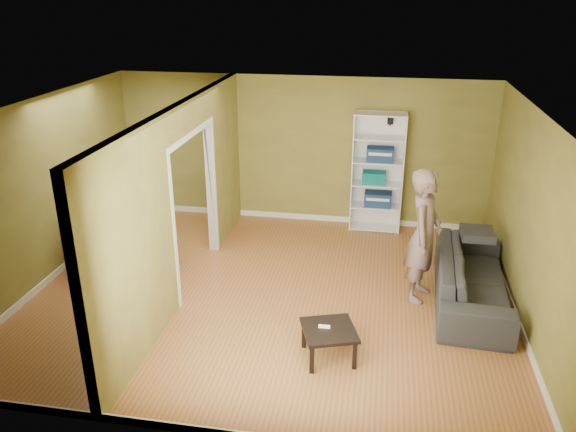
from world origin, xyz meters
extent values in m
plane|color=#A56734|center=(0.00, 0.00, 0.00)|extent=(6.50, 6.50, 0.00)
plane|color=white|center=(0.00, 0.00, 2.60)|extent=(6.50, 6.50, 0.00)
plane|color=olive|center=(0.00, 2.75, 1.30)|extent=(6.50, 0.00, 6.50)
plane|color=olive|center=(0.00, -2.75, 1.30)|extent=(6.50, 0.00, 6.50)
plane|color=olive|center=(-3.25, 0.00, 1.30)|extent=(0.00, 5.50, 5.50)
plane|color=olive|center=(3.25, 0.00, 1.30)|extent=(0.00, 5.50, 5.50)
cube|color=black|center=(1.50, 2.69, 1.90)|extent=(0.10, 0.10, 0.10)
imported|color=black|center=(2.70, 0.27, 0.45)|extent=(2.41, 1.14, 0.90)
imported|color=slate|center=(2.01, 0.26, 1.08)|extent=(0.92, 0.80, 2.16)
cube|color=white|center=(0.92, 2.56, 1.03)|extent=(0.02, 0.38, 2.06)
cube|color=white|center=(1.76, 2.56, 1.03)|extent=(0.02, 0.38, 2.06)
cube|color=white|center=(1.34, 2.73, 1.03)|extent=(0.87, 0.02, 2.06)
cube|color=white|center=(1.34, 2.56, 0.02)|extent=(0.83, 0.38, 0.02)
cube|color=white|center=(1.34, 2.56, 0.42)|extent=(0.83, 0.38, 0.02)
cube|color=white|center=(1.34, 2.56, 0.83)|extent=(0.83, 0.38, 0.02)
cube|color=white|center=(1.34, 2.56, 1.23)|extent=(0.83, 0.38, 0.02)
cube|color=white|center=(1.34, 2.56, 1.63)|extent=(0.83, 0.38, 0.02)
cube|color=white|center=(1.34, 2.56, 2.04)|extent=(0.83, 0.38, 0.02)
cube|color=navy|center=(1.38, 2.56, 0.55)|extent=(0.46, 0.30, 0.24)
cube|color=#117C5E|center=(1.29, 2.56, 0.94)|extent=(0.40, 0.26, 0.20)
cube|color=navy|center=(1.37, 2.56, 1.36)|extent=(0.45, 0.29, 0.23)
cube|color=black|center=(0.94, -1.33, 0.37)|extent=(0.58, 0.58, 0.04)
cube|color=black|center=(0.70, -1.57, 0.17)|extent=(0.05, 0.05, 0.35)
cube|color=black|center=(1.18, -1.57, 0.17)|extent=(0.05, 0.05, 0.35)
cube|color=black|center=(0.70, -1.08, 0.17)|extent=(0.05, 0.05, 0.35)
cube|color=black|center=(1.18, -1.08, 0.17)|extent=(0.05, 0.05, 0.35)
cube|color=white|center=(0.88, -1.31, 0.40)|extent=(0.13, 0.04, 0.03)
cube|color=tan|center=(-2.40, 0.56, 0.79)|extent=(1.30, 0.86, 0.04)
cylinder|color=tan|center=(-3.00, 0.18, 0.38)|extent=(0.05, 0.05, 0.77)
cylinder|color=tan|center=(-1.81, 0.18, 0.38)|extent=(0.05, 0.05, 0.77)
cylinder|color=tan|center=(-3.00, 0.94, 0.38)|extent=(0.05, 0.05, 0.77)
cylinder|color=tan|center=(-1.81, 0.94, 0.38)|extent=(0.05, 0.05, 0.77)
camera|label=1|loc=(1.40, -6.71, 3.98)|focal=35.00mm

